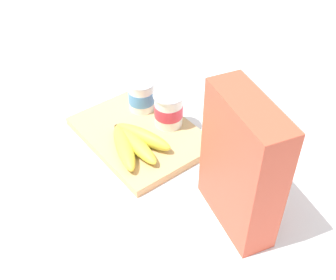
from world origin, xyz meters
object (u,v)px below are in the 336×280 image
(cutting_board, at_px, (140,134))
(yogurt_cup_back, at_px, (169,109))
(cereal_box, at_px, (242,166))
(yogurt_cup_front, at_px, (141,95))
(banana_bunch, at_px, (134,143))

(cutting_board, bearing_deg, yogurt_cup_back, 74.81)
(cereal_box, bearing_deg, cutting_board, -162.93)
(yogurt_cup_front, distance_m, yogurt_cup_back, 0.10)
(cutting_board, relative_size, yogurt_cup_back, 3.57)
(yogurt_cup_front, relative_size, yogurt_cup_back, 0.91)
(yogurt_cup_back, bearing_deg, cereal_box, -11.89)
(cereal_box, relative_size, yogurt_cup_front, 3.59)
(yogurt_cup_back, bearing_deg, cutting_board, -105.19)
(cutting_board, bearing_deg, yogurt_cup_front, 141.61)
(cutting_board, distance_m, banana_bunch, 0.07)
(yogurt_cup_back, height_order, banana_bunch, yogurt_cup_back)
(banana_bunch, bearing_deg, cutting_board, 132.99)
(yogurt_cup_front, bearing_deg, yogurt_cup_back, 9.55)
(yogurt_cup_back, relative_size, banana_bunch, 0.53)
(cutting_board, bearing_deg, cereal_box, 1.88)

